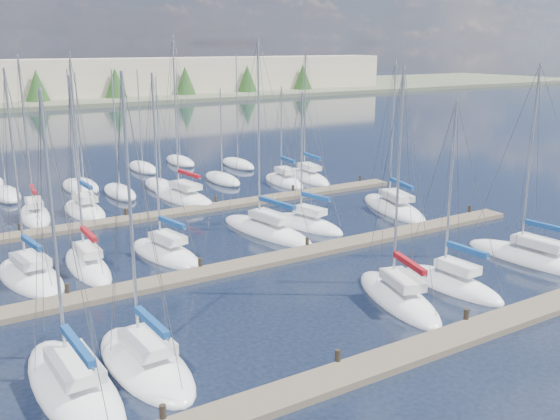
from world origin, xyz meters
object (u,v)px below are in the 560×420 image
sailboat_n (35,215)px  sailboat_f (531,258)px  sailboat_c (145,363)px  sailboat_m (393,208)px  sailboat_l (307,224)px  sailboat_h (30,277)px  sailboat_r (307,177)px  sailboat_o (85,210)px  sailboat_i (88,266)px  sailboat_k (266,230)px  sailboat_p (183,197)px  sailboat_j (166,253)px  sailboat_d (398,298)px  sailboat_e (452,284)px  sailboat_b (74,387)px  sailboat_q (284,181)px

sailboat_n → sailboat_f: 37.47m
sailboat_c → sailboat_m: sailboat_c is taller
sailboat_c → sailboat_m: bearing=25.9°
sailboat_f → sailboat_l: bearing=113.5°
sailboat_h → sailboat_l: sailboat_h is taller
sailboat_f → sailboat_r: bearing=80.2°
sailboat_c → sailboat_o: size_ratio=0.97×
sailboat_n → sailboat_c: 27.75m
sailboat_o → sailboat_i: bearing=-105.8°
sailboat_r → sailboat_o: 23.34m
sailboat_n → sailboat_k: size_ratio=0.92×
sailboat_p → sailboat_m: size_ratio=1.15×
sailboat_l → sailboat_j: bearing=170.3°
sailboat_r → sailboat_o: bearing=-169.9°
sailboat_o → sailboat_p: bearing=-2.4°
sailboat_h → sailboat_f: 31.29m
sailboat_i → sailboat_c: (-1.25, -13.61, -0.02)m
sailboat_r → sailboat_f: (-2.07, -28.57, -0.01)m
sailboat_d → sailboat_c: (-14.26, 0.41, -0.01)m
sailboat_n → sailboat_e: (17.32, -28.31, -0.01)m
sailboat_e → sailboat_l: size_ratio=1.04×
sailboat_l → sailboat_c: bearing=-155.4°
sailboat_f → sailboat_b: bearing=174.6°
sailboat_m → sailboat_k: size_ratio=0.89×
sailboat_h → sailboat_b: bearing=-101.5°
sailboat_e → sailboat_q: bearing=73.6°
sailboat_h → sailboat_q: sailboat_h is taller
sailboat_q → sailboat_n: (-23.96, -0.27, 0.03)m
sailboat_d → sailboat_c: sailboat_c is taller
sailboat_q → sailboat_f: bearing=-82.7°
sailboat_m → sailboat_f: bearing=-79.7°
sailboat_h → sailboat_j: size_ratio=1.03×
sailboat_f → sailboat_o: bearing=122.1°
sailboat_i → sailboat_p: (12.30, 13.48, -0.01)m
sailboat_q → sailboat_j: 23.69m
sailboat_c → sailboat_o: (4.74, 27.23, 0.02)m
sailboat_i → sailboat_n: bearing=92.4°
sailboat_e → sailboat_i: sailboat_i is taller
sailboat_d → sailboat_f: 11.72m
sailboat_i → sailboat_o: size_ratio=0.91×
sailboat_o → sailboat_b: bearing=-107.4°
sailboat_e → sailboat_j: bearing=127.4°
sailboat_i → sailboat_b: size_ratio=0.98×
sailboat_j → sailboat_r: (21.74, 15.17, 0.01)m
sailboat_p → sailboat_f: sailboat_p is taller
sailboat_o → sailboat_r: bearing=1.6°
sailboat_i → sailboat_d: (13.01, -14.02, -0.01)m
sailboat_n → sailboat_r: bearing=7.7°
sailboat_p → sailboat_o: size_ratio=1.10×
sailboat_n → sailboat_k: bearing=-38.2°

